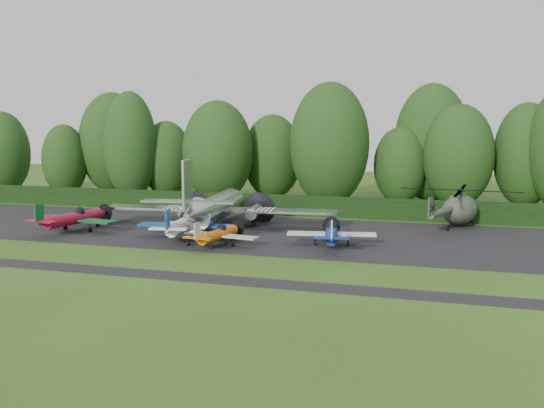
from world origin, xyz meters
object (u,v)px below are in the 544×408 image
(light_plane_white, at_px, (183,224))
(light_plane_blue, at_px, (332,233))
(light_plane_orange, at_px, (218,234))
(transport_plane, at_px, (215,207))
(light_plane_red, at_px, (74,218))
(helicopter, at_px, (460,207))

(light_plane_white, relative_size, light_plane_blue, 1.14)
(light_plane_blue, bearing_deg, light_plane_orange, -152.61)
(transport_plane, bearing_deg, light_plane_red, -149.16)
(light_plane_red, xyz_separation_m, light_plane_blue, (23.01, 0.18, -0.15))
(light_plane_red, bearing_deg, helicopter, 10.66)
(transport_plane, height_order, light_plane_white, transport_plane)
(light_plane_red, bearing_deg, light_plane_blue, -9.74)
(light_plane_red, relative_size, light_plane_orange, 1.27)
(light_plane_red, height_order, helicopter, helicopter)
(transport_plane, distance_m, light_plane_orange, 8.17)
(light_plane_orange, bearing_deg, transport_plane, 104.63)
(light_plane_red, bearing_deg, transport_plane, 14.28)
(light_plane_red, height_order, light_plane_blue, light_plane_red)
(light_plane_red, relative_size, light_plane_blue, 1.13)
(light_plane_blue, bearing_deg, transport_plane, 168.16)
(transport_plane, height_order, light_plane_blue, transport_plane)
(light_plane_blue, bearing_deg, light_plane_white, -167.12)
(light_plane_red, height_order, light_plane_white, light_plane_white)
(light_plane_white, bearing_deg, light_plane_blue, 9.35)
(light_plane_red, relative_size, helicopter, 0.64)
(light_plane_red, height_order, light_plane_orange, light_plane_red)
(transport_plane, distance_m, light_plane_white, 5.44)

